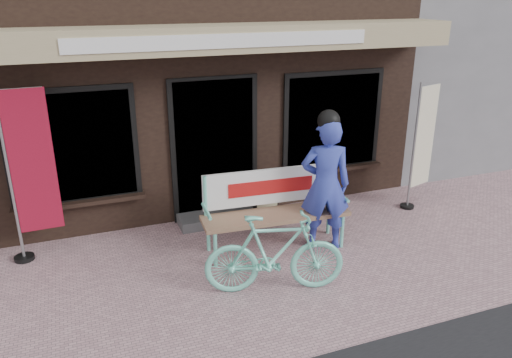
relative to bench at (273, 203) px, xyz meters
name	(u,v)px	position (x,y,z in m)	size (l,w,h in m)	color
ground	(262,279)	(-0.46, -0.76, -0.64)	(70.00, 70.00, 0.00)	#B58A91
storefront	(168,11)	(-0.46, 4.20, 2.35)	(7.00, 6.77, 6.00)	black
neighbor_right_near	(492,13)	(8.04, 4.74, 2.16)	(10.00, 7.00, 5.60)	slate
bench	(273,203)	(0.00, 0.00, 0.00)	(2.04, 0.65, 1.09)	#71DCC2
person	(326,182)	(0.64, -0.26, 0.31)	(0.77, 0.64, 1.94)	#3341B1
bicycle	(275,254)	(-0.42, -1.05, -0.15)	(0.46, 1.64, 0.98)	#71DCC2
nobori_red	(29,172)	(-3.01, 0.80, 0.57)	(0.69, 0.27, 2.34)	gray
nobori_cream	(422,143)	(2.76, 0.47, 0.42)	(0.61, 0.29, 2.06)	gray
menu_stand	(266,196)	(0.19, 0.75, -0.21)	(0.42, 0.15, 0.83)	black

